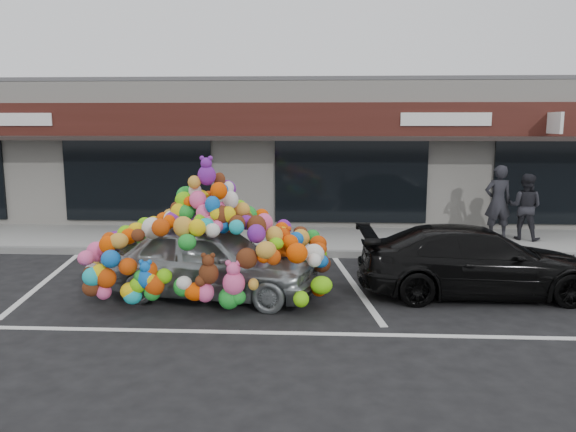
# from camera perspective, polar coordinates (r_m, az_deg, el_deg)

# --- Properties ---
(ground) EXTENTS (90.00, 90.00, 0.00)m
(ground) POSITION_cam_1_polar(r_m,az_deg,el_deg) (10.76, -8.32, -7.11)
(ground) COLOR black
(ground) RESTS_ON ground
(shop_building) EXTENTS (24.00, 7.20, 4.31)m
(shop_building) POSITION_cam_1_polar(r_m,az_deg,el_deg) (18.69, -3.40, 6.68)
(shop_building) COLOR silver
(shop_building) RESTS_ON ground
(sidewalk) EXTENTS (26.00, 3.00, 0.15)m
(sidewalk) POSITION_cam_1_polar(r_m,az_deg,el_deg) (14.57, -5.26, -2.39)
(sidewalk) COLOR #959690
(sidewalk) RESTS_ON ground
(kerb) EXTENTS (26.00, 0.18, 0.16)m
(kerb) POSITION_cam_1_polar(r_m,az_deg,el_deg) (13.12, -6.20, -3.72)
(kerb) COLOR slate
(kerb) RESTS_ON ground
(parking_stripe_left) EXTENTS (0.73, 4.37, 0.01)m
(parking_stripe_left) POSITION_cam_1_polar(r_m,az_deg,el_deg) (11.97, -23.41, -6.08)
(parking_stripe_left) COLOR silver
(parking_stripe_left) RESTS_ON ground
(parking_stripe_mid) EXTENTS (0.73, 4.37, 0.01)m
(parking_stripe_mid) POSITION_cam_1_polar(r_m,az_deg,el_deg) (10.77, 6.78, -7.03)
(parking_stripe_mid) COLOR silver
(parking_stripe_mid) RESTS_ON ground
(lane_line) EXTENTS (14.00, 0.12, 0.01)m
(lane_line) POSITION_cam_1_polar(r_m,az_deg,el_deg) (8.38, 2.32, -11.84)
(lane_line) COLOR silver
(lane_line) RESTS_ON ground
(toy_car) EXTENTS (2.79, 4.33, 2.38)m
(toy_car) POSITION_cam_1_polar(r_m,az_deg,el_deg) (9.98, -7.88, -3.62)
(toy_car) COLOR #989FA2
(toy_car) RESTS_ON ground
(black_sedan) EXTENTS (1.85, 4.28, 1.23)m
(black_sedan) POSITION_cam_1_polar(r_m,az_deg,el_deg) (10.59, 18.65, -4.35)
(black_sedan) COLOR black
(black_sedan) RESTS_ON ground
(pedestrian_a) EXTENTS (0.71, 0.49, 1.86)m
(pedestrian_a) POSITION_cam_1_polar(r_m,az_deg,el_deg) (15.13, 20.54, 1.36)
(pedestrian_a) COLOR black
(pedestrian_a) RESTS_ON sidewalk
(pedestrian_b) EXTENTS (1.01, 0.95, 1.66)m
(pedestrian_b) POSITION_cam_1_polar(r_m,az_deg,el_deg) (15.21, 22.95, 0.86)
(pedestrian_b) COLOR black
(pedestrian_b) RESTS_ON sidewalk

